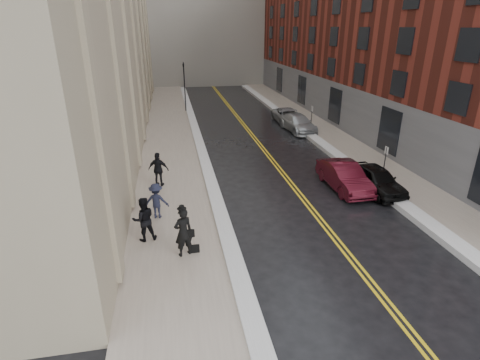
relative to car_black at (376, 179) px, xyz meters
name	(u,v)px	position (x,y,z in m)	size (l,w,h in m)	color
ground	(300,280)	(-6.80, -6.86, -0.73)	(160.00, 160.00, 0.00)	black
sidewalk_left	(170,152)	(-11.30, 9.14, -0.66)	(4.00, 64.00, 0.15)	gray
sidewalk_right	(341,142)	(2.20, 9.14, -0.66)	(3.00, 64.00, 0.15)	gray
lane_stripe_a	(261,148)	(-4.42, 9.14, -0.73)	(0.12, 64.00, 0.01)	gold
lane_stripe_b	(264,148)	(-4.18, 9.14, -0.73)	(0.12, 64.00, 0.01)	gold
snow_ridge_left	(201,150)	(-9.00, 9.14, -0.60)	(0.70, 60.80, 0.26)	white
snow_ridge_right	(320,143)	(0.35, 9.14, -0.58)	(0.85, 60.80, 0.30)	white
building_right	(405,22)	(10.70, 16.14, 8.27)	(14.00, 50.00, 18.00)	maroon
traffic_signal	(184,83)	(-9.40, 23.14, 2.35)	(0.18, 0.15, 5.20)	black
parking_sign_near	(385,161)	(1.10, 1.14, 0.62)	(0.06, 0.35, 2.23)	black
parking_sign_far	(312,116)	(1.10, 13.14, 0.62)	(0.06, 0.35, 2.23)	black
car_black	(376,179)	(0.00, 0.00, 0.00)	(1.73, 4.30, 1.47)	black
car_maroon	(344,176)	(-1.60, 0.69, 0.02)	(1.60, 4.60, 1.52)	#450C17
car_silver_near	(298,123)	(-0.04, 13.37, -0.01)	(2.04, 5.02, 1.46)	#AFB3B7
car_silver_far	(288,116)	(0.00, 16.39, -0.06)	(2.24, 4.86, 1.35)	#9FA1A7
pedestrian_main	(183,232)	(-10.89, -4.64, 0.45)	(0.75, 0.49, 2.06)	black
pedestrian_a	(144,219)	(-12.48, -3.17, 0.40)	(0.96, 0.75, 1.97)	black
pedestrian_b	(157,201)	(-12.00, -1.20, 0.29)	(1.13, 0.65, 1.74)	black
pedestrian_c	(159,170)	(-11.95, 2.70, 0.41)	(1.17, 0.49, 1.99)	black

